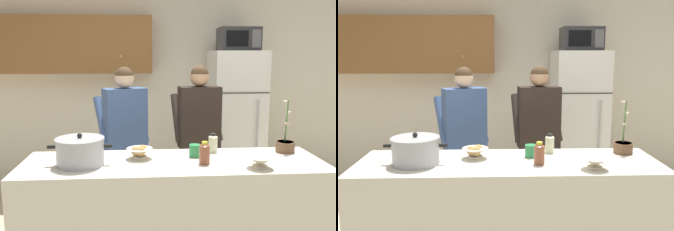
% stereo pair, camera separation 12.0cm
% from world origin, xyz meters
% --- Properties ---
extents(back_wall_unit, '(6.00, 0.48, 2.60)m').
position_xyz_m(back_wall_unit, '(-0.26, 2.25, 1.41)').
color(back_wall_unit, silver).
rests_on(back_wall_unit, ground).
extents(kitchen_island, '(2.23, 0.68, 0.92)m').
position_xyz_m(kitchen_island, '(0.00, 0.00, 0.46)').
color(kitchen_island, silver).
rests_on(kitchen_island, ground).
extents(refrigerator, '(0.64, 0.68, 1.75)m').
position_xyz_m(refrigerator, '(0.96, 1.85, 0.87)').
color(refrigerator, white).
rests_on(refrigerator, ground).
extents(microwave, '(0.48, 0.37, 0.28)m').
position_xyz_m(microwave, '(0.96, 1.83, 1.89)').
color(microwave, '#2D2D30').
rests_on(microwave, refrigerator).
extents(person_near_pot, '(0.58, 0.54, 1.59)m').
position_xyz_m(person_near_pot, '(-0.40, 0.91, 0.98)').
color(person_near_pot, '#726656').
rests_on(person_near_pot, ground).
extents(person_by_sink, '(0.52, 0.44, 1.60)m').
position_xyz_m(person_by_sink, '(0.34, 0.93, 0.99)').
color(person_by_sink, black).
rests_on(person_by_sink, ground).
extents(cooking_pot, '(0.46, 0.35, 0.23)m').
position_xyz_m(cooking_pot, '(-0.67, -0.04, 1.02)').
color(cooking_pot, '#ADAFB5').
rests_on(cooking_pot, kitchen_island).
extents(coffee_mug, '(0.13, 0.09, 0.10)m').
position_xyz_m(coffee_mug, '(0.18, 0.11, 0.97)').
color(coffee_mug, '#2D8C4C').
rests_on(coffee_mug, kitchen_island).
extents(bread_bowl, '(0.20, 0.20, 0.10)m').
position_xyz_m(bread_bowl, '(-0.25, 0.08, 0.97)').
color(bread_bowl, beige).
rests_on(bread_bowl, kitchen_island).
extents(empty_bowl, '(0.19, 0.19, 0.08)m').
position_xyz_m(empty_bowl, '(0.59, -0.20, 0.97)').
color(empty_bowl, beige).
rests_on(empty_bowl, kitchen_island).
extents(bottle_near_edge, '(0.08, 0.08, 0.17)m').
position_xyz_m(bottle_near_edge, '(0.22, -0.08, 1.00)').
color(bottle_near_edge, brown).
rests_on(bottle_near_edge, kitchen_island).
extents(bottle_mid_counter, '(0.07, 0.07, 0.15)m').
position_xyz_m(bottle_mid_counter, '(0.34, 0.23, 1.00)').
color(bottle_mid_counter, beige).
rests_on(bottle_mid_counter, kitchen_island).
extents(potted_orchid, '(0.15, 0.15, 0.43)m').
position_xyz_m(potted_orchid, '(0.93, 0.19, 0.98)').
color(potted_orchid, brown).
rests_on(potted_orchid, kitchen_island).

